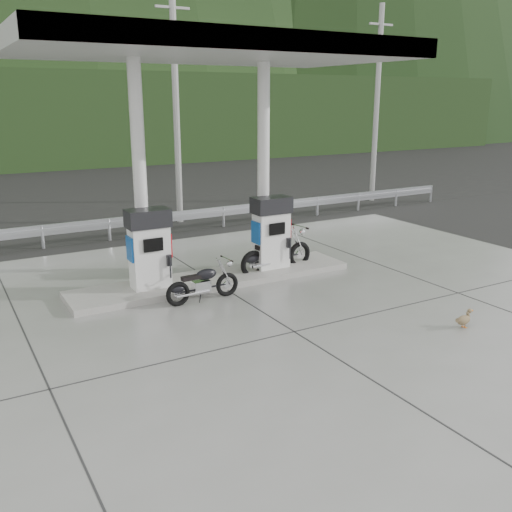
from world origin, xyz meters
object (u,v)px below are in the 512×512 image
gas_pump_left (149,249)px  motorcycle_right (277,253)px  gas_pump_right (271,233)px  motorcycle_left (203,284)px  duck (464,320)px

gas_pump_left → motorcycle_right: gas_pump_left is taller
gas_pump_left → gas_pump_right: size_ratio=1.00×
motorcycle_left → motorcycle_right: size_ratio=0.79×
motorcycle_right → gas_pump_left: bearing=173.5°
gas_pump_right → duck: (1.36, -4.97, -0.90)m
gas_pump_right → gas_pump_left: bearing=180.0°
gas_pump_right → motorcycle_left: size_ratio=1.10×
gas_pump_left → duck: size_ratio=4.21×
motorcycle_left → motorcycle_right: bearing=19.8°
gas_pump_right → motorcycle_left: bearing=-156.1°
motorcycle_left → motorcycle_right: (2.54, 1.04, 0.10)m
gas_pump_left → duck: bearing=-47.4°
motorcycle_left → gas_pump_right: bearing=21.4°
motorcycle_right → gas_pump_right: bearing=168.2°
gas_pump_right → motorcycle_right: size_ratio=0.87×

